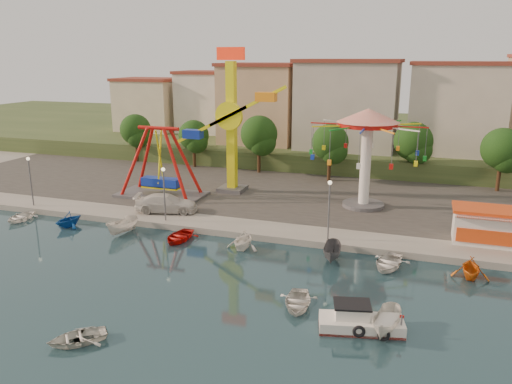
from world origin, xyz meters
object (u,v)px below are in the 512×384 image
at_px(kamikaze_tower, 235,127).
at_px(pirate_ship_ride, 160,163).
at_px(van, 166,203).
at_px(cabin_motorboat, 359,322).
at_px(skiff, 387,323).
at_px(wave_swinger, 367,136).
at_px(rowboat_a, 297,302).

bearing_deg(kamikaze_tower, pirate_ship_ride, -149.76).
bearing_deg(van, cabin_motorboat, -141.75).
height_order(cabin_motorboat, van, van).
height_order(kamikaze_tower, skiff, kamikaze_tower).
bearing_deg(wave_swinger, kamikaze_tower, 175.47).
bearing_deg(rowboat_a, kamikaze_tower, 110.40).
bearing_deg(rowboat_a, pirate_ship_ride, 127.76).
distance_m(wave_swinger, skiff, 25.67).
xyz_separation_m(kamikaze_tower, skiff, (19.48, -25.35, -7.61)).
relative_size(wave_swinger, cabin_motorboat, 2.17).
bearing_deg(cabin_motorboat, wave_swinger, 83.40).
bearing_deg(van, wave_swinger, -81.70).
xyz_separation_m(cabin_motorboat, van, (-21.74, 15.82, 1.05)).
distance_m(pirate_ship_ride, van, 7.00).
relative_size(pirate_ship_ride, wave_swinger, 0.86).
height_order(pirate_ship_ride, wave_swinger, wave_swinger).
distance_m(pirate_ship_ride, cabin_motorboat, 33.17).
xyz_separation_m(kamikaze_tower, van, (-3.88, -9.63, -6.80)).
height_order(kamikaze_tower, cabin_motorboat, kamikaze_tower).
distance_m(skiff, van, 28.16).
xyz_separation_m(pirate_ship_ride, cabin_motorboat, (25.27, -21.13, -3.92)).
xyz_separation_m(wave_swinger, rowboat_a, (-1.45, -22.73, -7.82)).
xyz_separation_m(skiff, van, (-23.36, 15.72, 0.81)).
height_order(kamikaze_tower, rowboat_a, kamikaze_tower).
xyz_separation_m(pirate_ship_ride, wave_swinger, (22.48, 3.13, 3.80)).
distance_m(kamikaze_tower, van, 12.41).
relative_size(skiff, van, 0.58).
distance_m(cabin_motorboat, rowboat_a, 4.50).
relative_size(kamikaze_tower, rowboat_a, 4.53).
xyz_separation_m(pirate_ship_ride, kamikaze_tower, (7.41, 4.32, 3.93)).
xyz_separation_m(cabin_motorboat, rowboat_a, (-4.24, 1.53, -0.10)).
bearing_deg(pirate_ship_ride, kamikaze_tower, 30.24).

